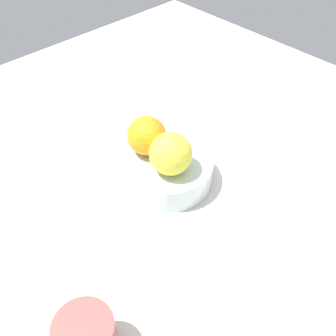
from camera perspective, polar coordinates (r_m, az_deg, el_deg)
name	(u,v)px	position (r cm, az deg, el deg)	size (l,w,h in cm)	color
ground_plane	(168,183)	(65.88, 0.00, -2.29)	(110.00, 110.00, 2.00)	silver
fruit_bowl	(168,170)	(63.63, 0.00, -0.36)	(14.71, 14.71, 4.51)	silver
orange_in_bowl_0	(171,154)	(58.13, 0.40, 2.13)	(6.69, 6.69, 6.69)	yellow
orange_in_bowl_1	(147,136)	(61.68, -3.17, 4.80)	(6.36, 6.36, 6.36)	orange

